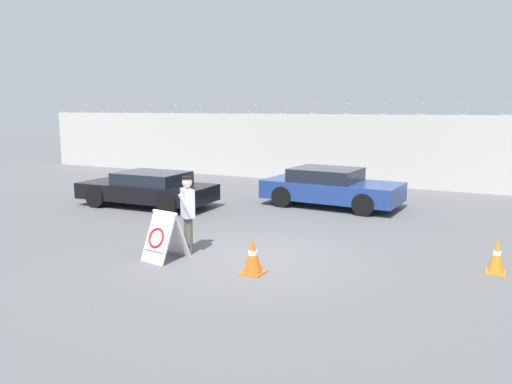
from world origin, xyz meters
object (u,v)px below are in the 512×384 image
Objects in this scene: traffic_cone_near at (253,256)px; traffic_cone_mid at (497,256)px; security_guard at (188,211)px; barricade_sign at (163,236)px; parked_car_rear_sedan at (331,187)px; parked_car_front_coupe at (148,189)px.

traffic_cone_mid is (4.20, 2.15, -0.01)m from traffic_cone_near.
traffic_cone_mid is at bearing 55.32° from security_guard.
barricade_sign is 7.23m from parked_car_rear_sedan.
security_guard is 2.09m from traffic_cone_near.
barricade_sign is 6.66m from traffic_cone_mid.
security_guard reaches higher than parked_car_rear_sedan.
security_guard is 5.61m from parked_car_front_coupe.
barricade_sign is at bearing -178.58° from traffic_cone_near.
parked_car_front_coupe reaches higher than traffic_cone_near.
parked_car_front_coupe is (-10.26, 2.22, 0.24)m from traffic_cone_mid.
traffic_cone_near is at bearing 10.78° from barricade_sign.
traffic_cone_mid is (6.11, 1.55, -0.60)m from security_guard.
parked_car_front_coupe reaches higher than traffic_cone_mid.
barricade_sign is 5.94m from parked_car_front_coupe.
parked_car_front_coupe is 1.01× the size of parked_car_rear_sedan.
parked_car_front_coupe is (-6.06, 4.37, 0.23)m from traffic_cone_near.
parked_car_front_coupe is at bearing 167.80° from traffic_cone_mid.
barricade_sign is at bearing -160.68° from traffic_cone_mid.
parked_car_front_coupe is at bearing -149.87° from parked_car_rear_sedan.
security_guard reaches higher than traffic_cone_near.
traffic_cone_near is 4.72m from traffic_cone_mid.
security_guard reaches higher than barricade_sign.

